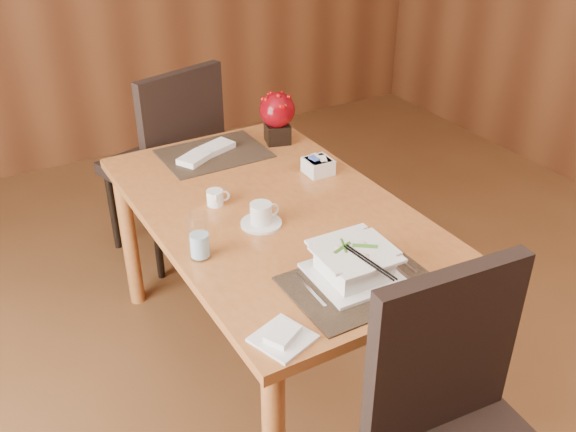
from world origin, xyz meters
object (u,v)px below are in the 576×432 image
berry_decor (277,115)px  coffee_cup (261,216)px  water_glass (199,236)px  bread_plate (283,338)px  sugar_caddy (318,166)px  creamer_jug (215,198)px  soup_setting (354,264)px  dining_table (275,230)px  far_chair (170,155)px

berry_decor → coffee_cup: bearing=-123.9°
water_glass → bread_plate: 0.50m
sugar_caddy → bread_plate: 1.03m
sugar_caddy → creamer_jug: bearing=-176.7°
soup_setting → water_glass: bearing=138.8°
sugar_caddy → bread_plate: sugar_caddy is taller
soup_setting → berry_decor: 1.08m
dining_table → soup_setting: size_ratio=5.57×
far_chair → creamer_jug: bearing=65.8°
soup_setting → far_chair: (-0.06, 1.48, -0.22)m
creamer_jug → water_glass: bearing=-106.9°
dining_table → sugar_caddy: 0.36m
soup_setting → coffee_cup: (-0.10, 0.43, -0.02)m
far_chair → soup_setting: bearing=76.6°
sugar_caddy → water_glass: bearing=-154.0°
creamer_jug → coffee_cup: bearing=-53.6°
creamer_jug → berry_decor: size_ratio=0.35×
dining_table → sugar_caddy: sugar_caddy is taller
creamer_jug → berry_decor: berry_decor is taller
coffee_cup → berry_decor: berry_decor is taller
sugar_caddy → coffee_cup: bearing=-148.4°
sugar_caddy → soup_setting: bearing=-113.6°
dining_table → soup_setting: (0.00, -0.51, 0.15)m
creamer_jug → bread_plate: size_ratio=0.56×
coffee_cup → sugar_caddy: bearing=31.6°
soup_setting → sugar_caddy: size_ratio=2.54×
sugar_caddy → bread_plate: size_ratio=0.72×
coffee_cup → berry_decor: size_ratio=0.63×
berry_decor → bread_plate: bearing=-118.6°
coffee_cup → far_chair: size_ratio=0.14×
creamer_jug → bread_plate: (-0.15, -0.79, -0.02)m
coffee_cup → water_glass: (-0.27, -0.08, 0.05)m
coffee_cup → far_chair: far_chair is taller
dining_table → bread_plate: size_ratio=10.22×
dining_table → water_glass: bearing=-156.7°
dining_table → far_chair: bearing=93.4°
bread_plate → soup_setting: bearing=22.8°
berry_decor → creamer_jug: bearing=-141.6°
soup_setting → bread_plate: size_ratio=1.84×
dining_table → coffee_cup: (-0.10, -0.08, 0.13)m
water_glass → far_chair: 1.20m
soup_setting → creamer_jug: size_ratio=3.30×
sugar_caddy → far_chair: size_ratio=0.10×
bread_plate → far_chair: 1.66m
berry_decor → sugar_caddy: bearing=-91.4°
dining_table → far_chair: 0.98m
coffee_cup → bread_plate: 0.62m
far_chair → dining_table: bearing=77.6°
dining_table → creamer_jug: bearing=142.7°
berry_decor → far_chair: size_ratio=0.23×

